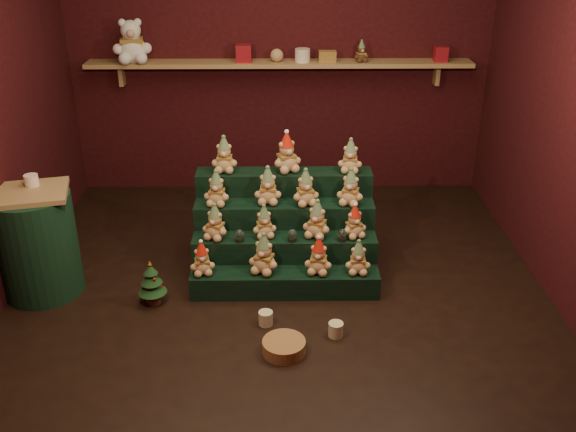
{
  "coord_description": "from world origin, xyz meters",
  "views": [
    {
      "loc": [
        0.01,
        -4.14,
        2.62
      ],
      "look_at": [
        0.06,
        0.25,
        0.5
      ],
      "focal_mm": 40.0,
      "sensor_mm": 36.0,
      "label": 1
    }
  ],
  "objects_px": {
    "riser_tier_front": "(285,283)",
    "side_table": "(37,243)",
    "snow_globe_a": "(239,235)",
    "mug_right": "(336,329)",
    "white_bear": "(131,35)",
    "mini_christmas_tree": "(152,283)",
    "snow_globe_c": "(342,235)",
    "wicker_basket": "(284,347)",
    "brown_bear": "(361,51)",
    "mug_left": "(266,318)",
    "snow_globe_b": "(292,235)"
  },
  "relations": [
    {
      "from": "brown_bear",
      "to": "snow_globe_b",
      "type": "bearing_deg",
      "value": -126.01
    },
    {
      "from": "riser_tier_front",
      "to": "mug_left",
      "type": "xyz_separation_m",
      "value": [
        -0.14,
        -0.4,
        -0.04
      ]
    },
    {
      "from": "riser_tier_front",
      "to": "mug_left",
      "type": "height_order",
      "value": "riser_tier_front"
    },
    {
      "from": "snow_globe_c",
      "to": "side_table",
      "type": "xyz_separation_m",
      "value": [
        -2.24,
        -0.1,
        -0.0
      ]
    },
    {
      "from": "wicker_basket",
      "to": "white_bear",
      "type": "relative_size",
      "value": 0.57
    },
    {
      "from": "side_table",
      "to": "mini_christmas_tree",
      "type": "height_order",
      "value": "side_table"
    },
    {
      "from": "mug_right",
      "to": "white_bear",
      "type": "xyz_separation_m",
      "value": [
        -1.72,
        2.43,
        1.52
      ]
    },
    {
      "from": "snow_globe_a",
      "to": "riser_tier_front",
      "type": "bearing_deg",
      "value": -25.37
    },
    {
      "from": "snow_globe_b",
      "to": "mug_right",
      "type": "bearing_deg",
      "value": -67.87
    },
    {
      "from": "snow_globe_a",
      "to": "snow_globe_c",
      "type": "height_order",
      "value": "same"
    },
    {
      "from": "snow_globe_b",
      "to": "snow_globe_c",
      "type": "height_order",
      "value": "same"
    },
    {
      "from": "riser_tier_front",
      "to": "mug_left",
      "type": "relative_size",
      "value": 13.98
    },
    {
      "from": "snow_globe_b",
      "to": "side_table",
      "type": "distance_m",
      "value": 1.87
    },
    {
      "from": "wicker_basket",
      "to": "mug_right",
      "type": "bearing_deg",
      "value": 26.58
    },
    {
      "from": "mini_christmas_tree",
      "to": "wicker_basket",
      "type": "xyz_separation_m",
      "value": [
        0.95,
        -0.59,
        -0.13
      ]
    },
    {
      "from": "mug_right",
      "to": "snow_globe_c",
      "type": "bearing_deg",
      "value": 82.66
    },
    {
      "from": "riser_tier_front",
      "to": "wicker_basket",
      "type": "distance_m",
      "value": 0.71
    },
    {
      "from": "snow_globe_a",
      "to": "mug_left",
      "type": "xyz_separation_m",
      "value": [
        0.2,
        -0.56,
        -0.36
      ]
    },
    {
      "from": "wicker_basket",
      "to": "brown_bear",
      "type": "height_order",
      "value": "brown_bear"
    },
    {
      "from": "snow_globe_a",
      "to": "snow_globe_b",
      "type": "relative_size",
      "value": 0.99
    },
    {
      "from": "white_bear",
      "to": "riser_tier_front",
      "type": "bearing_deg",
      "value": -63.83
    },
    {
      "from": "side_table",
      "to": "mug_right",
      "type": "relative_size",
      "value": 8.06
    },
    {
      "from": "riser_tier_front",
      "to": "white_bear",
      "type": "bearing_deg",
      "value": 126.21
    },
    {
      "from": "riser_tier_front",
      "to": "white_bear",
      "type": "xyz_separation_m",
      "value": [
        -1.38,
        1.89,
        1.48
      ]
    },
    {
      "from": "snow_globe_b",
      "to": "side_table",
      "type": "height_order",
      "value": "side_table"
    },
    {
      "from": "snow_globe_c",
      "to": "mini_christmas_tree",
      "type": "bearing_deg",
      "value": -168.65
    },
    {
      "from": "mini_christmas_tree",
      "to": "wicker_basket",
      "type": "bearing_deg",
      "value": -31.83
    },
    {
      "from": "mini_christmas_tree",
      "to": "mug_left",
      "type": "bearing_deg",
      "value": -18.49
    },
    {
      "from": "mug_left",
      "to": "brown_bear",
      "type": "bearing_deg",
      "value": 69.44
    },
    {
      "from": "riser_tier_front",
      "to": "snow_globe_a",
      "type": "xyz_separation_m",
      "value": [
        -0.34,
        0.16,
        0.32
      ]
    },
    {
      "from": "snow_globe_b",
      "to": "mug_left",
      "type": "bearing_deg",
      "value": -109.08
    },
    {
      "from": "snow_globe_a",
      "to": "mini_christmas_tree",
      "type": "distance_m",
      "value": 0.72
    },
    {
      "from": "riser_tier_front",
      "to": "side_table",
      "type": "height_order",
      "value": "side_table"
    },
    {
      "from": "snow_globe_a",
      "to": "mini_christmas_tree",
      "type": "bearing_deg",
      "value": -155.91
    },
    {
      "from": "snow_globe_c",
      "to": "mug_left",
      "type": "distance_m",
      "value": 0.87
    },
    {
      "from": "brown_bear",
      "to": "mug_right",
      "type": "bearing_deg",
      "value": -113.94
    },
    {
      "from": "snow_globe_a",
      "to": "mug_right",
      "type": "xyz_separation_m",
      "value": [
        0.68,
        -0.7,
        -0.36
      ]
    },
    {
      "from": "snow_globe_a",
      "to": "mug_right",
      "type": "relative_size",
      "value": 0.93
    },
    {
      "from": "mini_christmas_tree",
      "to": "mug_right",
      "type": "xyz_separation_m",
      "value": [
        1.3,
        -0.42,
        -0.12
      ]
    },
    {
      "from": "mug_left",
      "to": "snow_globe_b",
      "type": "bearing_deg",
      "value": 70.92
    },
    {
      "from": "wicker_basket",
      "to": "riser_tier_front",
      "type": "bearing_deg",
      "value": 89.15
    },
    {
      "from": "side_table",
      "to": "brown_bear",
      "type": "height_order",
      "value": "brown_bear"
    },
    {
      "from": "snow_globe_c",
      "to": "brown_bear",
      "type": "height_order",
      "value": "brown_bear"
    },
    {
      "from": "snow_globe_c",
      "to": "wicker_basket",
      "type": "bearing_deg",
      "value": -116.82
    },
    {
      "from": "snow_globe_a",
      "to": "mug_right",
      "type": "bearing_deg",
      "value": -45.74
    },
    {
      "from": "brown_bear",
      "to": "mini_christmas_tree",
      "type": "bearing_deg",
      "value": -144.96
    },
    {
      "from": "riser_tier_front",
      "to": "white_bear",
      "type": "relative_size",
      "value": 2.83
    },
    {
      "from": "mug_left",
      "to": "wicker_basket",
      "type": "relative_size",
      "value": 0.35
    },
    {
      "from": "wicker_basket",
      "to": "white_bear",
      "type": "xyz_separation_m",
      "value": [
        -1.37,
        2.6,
        1.52
      ]
    },
    {
      "from": "snow_globe_c",
      "to": "brown_bear",
      "type": "relative_size",
      "value": 0.49
    }
  ]
}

